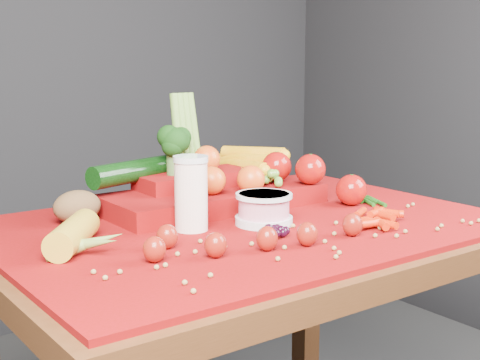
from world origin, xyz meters
TOP-DOWN VIEW (x-y plane):
  - table at (0.00, 0.00)m, footprint 1.10×0.80m
  - red_cloth at (0.00, 0.00)m, footprint 1.05×0.75m
  - milk_glass at (-0.13, 0.01)m, footprint 0.07×0.07m
  - yogurt_bowl at (0.02, -0.04)m, footprint 0.12×0.12m
  - strawberry_scatter at (-0.13, -0.17)m, footprint 0.44×0.18m
  - dark_grape_cluster at (-0.02, -0.14)m, footprint 0.06×0.05m
  - soybean_scatter at (0.00, -0.20)m, footprint 0.84×0.24m
  - corn_ear at (-0.38, -0.01)m, footprint 0.25×0.26m
  - potato at (-0.30, 0.20)m, footprint 0.10×0.08m
  - baby_carrot_pile at (0.21, -0.17)m, footprint 0.17×0.17m
  - green_bean_pile at (0.36, -0.01)m, footprint 0.14×0.12m
  - produce_mound at (0.04, 0.16)m, footprint 0.60×0.37m

SIDE VIEW (x-z plane):
  - table at x=0.00m, z-range 0.28..1.03m
  - red_cloth at x=0.00m, z-range 0.75..0.76m
  - soybean_scatter at x=0.00m, z-range 0.76..0.77m
  - green_bean_pile at x=0.36m, z-range 0.76..0.77m
  - dark_grape_cluster at x=-0.02m, z-range 0.76..0.79m
  - baby_carrot_pile at x=0.21m, z-range 0.76..0.79m
  - corn_ear at x=-0.38m, z-range 0.76..0.81m
  - strawberry_scatter at x=-0.13m, z-range 0.76..0.81m
  - potato at x=-0.30m, z-range 0.76..0.83m
  - yogurt_bowl at x=0.02m, z-range 0.76..0.83m
  - produce_mound at x=0.04m, z-range 0.69..0.95m
  - milk_glass at x=-0.13m, z-range 0.77..0.92m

